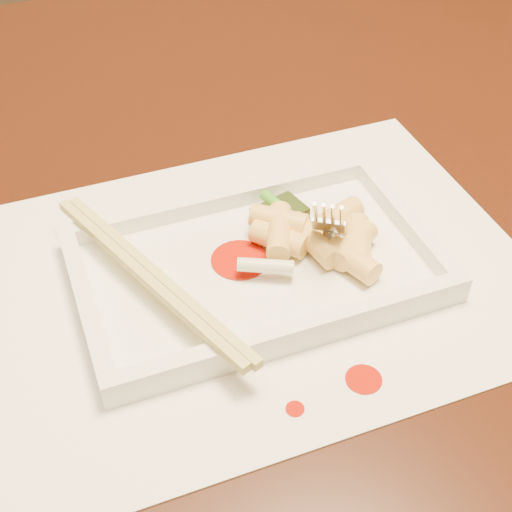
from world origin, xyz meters
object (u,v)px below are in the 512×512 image
object	(u,v)px
fork	(340,149)
placemat	(256,274)
plate_base	(256,270)
chopstick_a	(144,277)
table	(165,296)

from	to	relation	value
fork	placemat	bearing A→B (deg)	-165.58
plate_base	placemat	bearing A→B (deg)	0.00
placemat	chopstick_a	bearing A→B (deg)	180.00
placemat	chopstick_a	world-z (taller)	chopstick_a
placemat	fork	bearing A→B (deg)	14.42
chopstick_a	fork	world-z (taller)	fork
table	fork	world-z (taller)	fork
chopstick_a	placemat	bearing A→B (deg)	0.00
fork	chopstick_a	bearing A→B (deg)	-173.25
placemat	plate_base	size ratio (longest dim) A/B	1.54
plate_base	table	bearing A→B (deg)	117.20
table	fork	xyz separation A→B (m)	(0.12, -0.08, 0.18)
plate_base	fork	bearing A→B (deg)	14.42
placemat	plate_base	bearing A→B (deg)	0.00
placemat	fork	distance (m)	0.11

